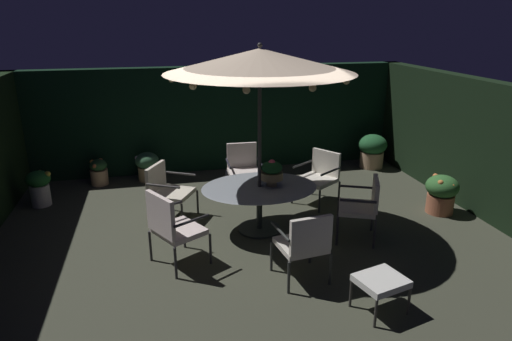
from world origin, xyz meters
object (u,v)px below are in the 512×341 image
(patio_umbrella, at_px, (260,61))
(centerpiece_planter, at_px, (272,171))
(patio_dining_table, at_px, (259,195))
(patio_chair_north, at_px, (320,174))
(patio_chair_east, at_px, (167,188))
(potted_plant_right_far, at_px, (99,171))
(potted_plant_back_left, at_px, (372,150))
(patio_chair_southwest, at_px, (364,203))
(patio_chair_northeast, at_px, (243,166))
(potted_plant_front_corner, at_px, (441,193))
(potted_plant_back_center, at_px, (39,186))
(potted_plant_left_far, at_px, (147,165))
(ottoman_footrest, at_px, (381,282))
(patio_chair_southeast, at_px, (172,225))
(patio_chair_south, at_px, (304,242))

(patio_umbrella, relative_size, centerpiece_planter, 6.80)
(patio_dining_table, distance_m, patio_chair_north, 1.57)
(patio_chair_east, bearing_deg, potted_plant_right_far, 123.62)
(potted_plant_right_far, bearing_deg, potted_plant_back_left, -1.78)
(patio_chair_southwest, relative_size, potted_plant_back_left, 1.29)
(patio_umbrella, relative_size, patio_chair_northeast, 3.02)
(potted_plant_front_corner, height_order, potted_plant_back_center, potted_plant_front_corner)
(patio_chair_east, bearing_deg, potted_plant_left_far, 99.71)
(patio_dining_table, bearing_deg, ottoman_footrest, -69.71)
(patio_chair_north, bearing_deg, centerpiece_planter, -141.72)
(patio_chair_southeast, bearing_deg, centerpiece_planter, 26.67)
(patio_chair_east, distance_m, potted_plant_right_far, 2.31)
(ottoman_footrest, xyz_separation_m, potted_plant_left_far, (-2.56, 5.00, -0.04))
(patio_chair_southwest, bearing_deg, centerpiece_planter, 153.72)
(patio_chair_northeast, relative_size, potted_plant_right_far, 1.81)
(patio_chair_southeast, distance_m, ottoman_footrest, 2.70)
(patio_umbrella, bearing_deg, potted_plant_front_corner, -0.65)
(patio_chair_southeast, bearing_deg, ottoman_footrest, -34.46)
(patio_chair_north, xyz_separation_m, patio_chair_southwest, (0.13, -1.49, 0.04))
(patio_chair_east, distance_m, patio_chair_south, 2.79)
(patio_dining_table, relative_size, patio_chair_south, 1.87)
(potted_plant_back_center, bearing_deg, patio_dining_table, -26.80)
(patio_chair_east, xyz_separation_m, potted_plant_back_left, (4.50, 1.73, -0.13))
(patio_chair_southeast, distance_m, potted_plant_back_left, 5.56)
(potted_plant_front_corner, distance_m, potted_plant_back_center, 6.94)
(patio_chair_north, height_order, potted_plant_left_far, patio_chair_north)
(patio_chair_southeast, bearing_deg, patio_chair_south, -25.88)
(ottoman_footrest, xyz_separation_m, potted_plant_front_corner, (2.29, 2.28, -0.01))
(patio_umbrella, height_order, patio_chair_south, patio_umbrella)
(patio_chair_north, bearing_deg, ottoman_footrest, -98.03)
(patio_chair_east, bearing_deg, potted_plant_front_corner, -9.87)
(patio_chair_northeast, height_order, potted_plant_left_far, patio_chair_northeast)
(patio_chair_northeast, bearing_deg, potted_plant_front_corner, -27.43)
(potted_plant_back_left, distance_m, potted_plant_back_center, 6.71)
(patio_chair_north, relative_size, potted_plant_left_far, 1.55)
(patio_chair_southeast, bearing_deg, patio_chair_north, 31.89)
(patio_chair_north, relative_size, patio_chair_southeast, 0.88)
(patio_chair_south, bearing_deg, potted_plant_front_corner, 27.26)
(patio_chair_south, xyz_separation_m, potted_plant_front_corner, (2.94, 1.52, -0.19))
(patio_chair_northeast, height_order, ottoman_footrest, patio_chair_northeast)
(patio_chair_east, relative_size, potted_plant_left_far, 1.54)
(potted_plant_back_left, height_order, potted_plant_back_center, potted_plant_back_left)
(patio_chair_north, xyz_separation_m, ottoman_footrest, (-0.45, -3.18, -0.16))
(potted_plant_right_far, bearing_deg, patio_chair_south, -55.91)
(patio_dining_table, distance_m, patio_chair_southwest, 1.56)
(potted_plant_right_far, xyz_separation_m, potted_plant_left_far, (0.94, 0.02, 0.05))
(patio_chair_southwest, height_order, potted_plant_right_far, patio_chair_southwest)
(potted_plant_right_far, relative_size, potted_plant_front_corner, 0.78)
(patio_chair_south, xyz_separation_m, patio_chair_southwest, (1.22, 0.93, 0.01))
(potted_plant_back_left, bearing_deg, potted_plant_left_far, 177.61)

